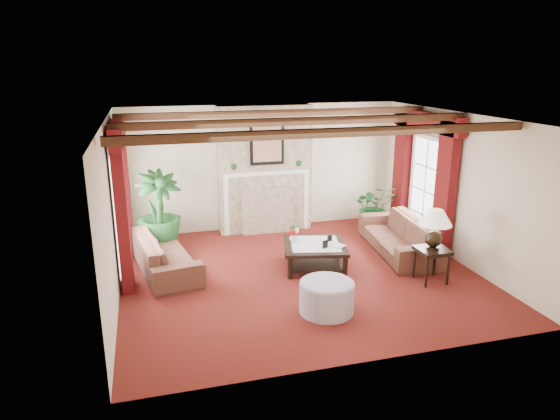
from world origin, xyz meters
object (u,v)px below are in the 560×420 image
object	(u,v)px
coffee_table	(315,256)
ottoman	(327,297)
sofa_right	(399,230)
potted_palm	(160,228)
sofa_left	(165,248)
side_table	(431,265)

from	to	relation	value
coffee_table	ottoman	bearing A→B (deg)	-90.14
sofa_right	coffee_table	size ratio (longest dim) A/B	2.17
coffee_table	ottoman	xyz separation A→B (m)	(-0.38, -1.63, 0.01)
coffee_table	ottoman	size ratio (longest dim) A/B	1.35
coffee_table	ottoman	distance (m)	1.67
potted_palm	sofa_right	bearing A→B (deg)	-16.60
sofa_right	coffee_table	distance (m)	1.86
sofa_left	side_table	xyz separation A→B (m)	(4.27, -1.65, -0.13)
potted_palm	ottoman	world-z (taller)	potted_palm
side_table	coffee_table	bearing A→B (deg)	147.63
potted_palm	side_table	xyz separation A→B (m)	(4.31, -2.70, -0.15)
sofa_left	coffee_table	size ratio (longest dim) A/B	2.07
ottoman	side_table	bearing A→B (deg)	15.18
potted_palm	ottoman	size ratio (longest dim) A/B	2.22
sofa_right	ottoman	world-z (taller)	sofa_right
sofa_left	sofa_right	world-z (taller)	sofa_right
sofa_left	sofa_right	size ratio (longest dim) A/B	0.95
ottoman	sofa_left	bearing A→B (deg)	134.95
sofa_right	side_table	xyz separation A→B (m)	(-0.14, -1.38, -0.16)
sofa_right	coffee_table	bearing A→B (deg)	-73.84
coffee_table	ottoman	world-z (taller)	ottoman
coffee_table	side_table	xyz separation A→B (m)	(1.68, -1.07, 0.07)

